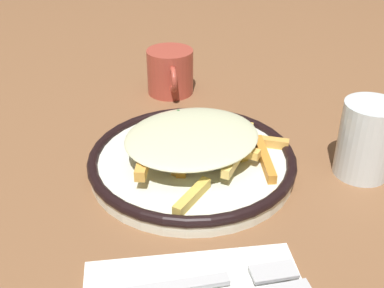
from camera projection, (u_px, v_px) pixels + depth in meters
name	position (u px, v px, depth m)	size (l,w,h in m)	color
ground_plane	(192.00, 170.00, 0.62)	(2.60, 2.60, 0.00)	brown
plate	(192.00, 161.00, 0.61)	(0.26, 0.26, 0.03)	silver
fries_heap	(196.00, 140.00, 0.60)	(0.22, 0.24, 0.04)	#EBB855
fork	(207.00, 282.00, 0.44)	(0.03, 0.18, 0.01)	silver
water_glass	(366.00, 140.00, 0.59)	(0.07, 0.07, 0.10)	silver
coffee_mug	(169.00, 72.00, 0.80)	(0.10, 0.08, 0.07)	#AC4334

